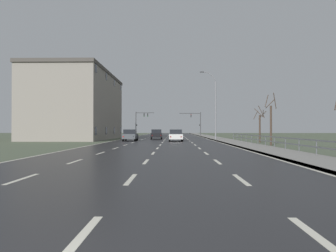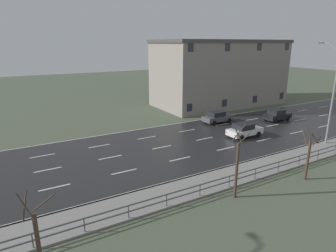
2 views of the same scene
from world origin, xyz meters
name	(u,v)px [view 1 (image 1 of 2)]	position (x,y,z in m)	size (l,w,h in m)	color
ground_plane	(165,140)	(0.00, 48.00, -0.06)	(160.00, 160.00, 0.12)	#4C5642
road_asphalt_strip	(167,137)	(0.00, 59.99, 0.01)	(14.00, 120.00, 0.03)	#232326
sidewalk_right	(209,137)	(8.43, 60.00, 0.06)	(3.00, 120.00, 0.12)	gray
guardrail	(280,140)	(9.85, 22.71, 0.71)	(0.07, 39.07, 1.00)	#515459
street_lamp_midground	(215,106)	(7.45, 44.40, 5.04)	(2.42, 0.24, 10.29)	slate
traffic_signal_right	(196,120)	(6.91, 74.75, 3.83)	(5.26, 0.36, 5.76)	#38383A
traffic_signal_left	(140,119)	(-6.81, 73.58, 4.00)	(4.51, 0.36, 5.85)	#38383A
car_far_left	(130,135)	(-4.56, 39.84, 0.80)	(1.89, 4.13, 1.57)	#474C51
car_near_right	(176,135)	(1.60, 38.68, 0.80)	(1.87, 4.12, 1.57)	silver
car_near_left	(156,134)	(-1.44, 47.62, 0.80)	(2.01, 4.19, 1.57)	black
brick_building	(78,106)	(-14.15, 47.91, 5.36)	(10.73, 22.04, 10.70)	gray
bare_tree_mid	(271,123)	(11.01, 28.74, 2.26)	(1.21, 1.24, 5.19)	#423328
bare_tree_far	(260,126)	(11.70, 35.30, 2.04)	(1.56, 1.63, 4.42)	#423328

